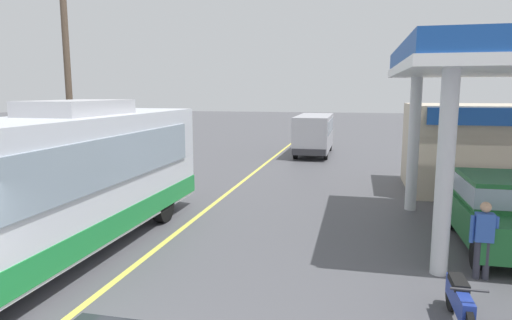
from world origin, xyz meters
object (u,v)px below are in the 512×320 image
Objects in this scene: pedestrian_by_shop at (488,206)px; pedestrian_near_pump at (484,236)px; car_at_pump at (496,208)px; minibus_opposing_lane at (314,131)px; coach_bus_main at (56,187)px; motorcycle_parked_forecourt at (459,301)px.

pedestrian_near_pump is at bearing -106.14° from pedestrian_by_shop.
minibus_opposing_lane is (-6.02, 15.84, 0.46)m from car_at_pump.
coach_bus_main is at bearing -163.20° from car_at_pump.
motorcycle_parked_forecourt is 1.08× the size of pedestrian_near_pump.
pedestrian_by_shop is (0.77, 2.66, 0.00)m from pedestrian_near_pump.
minibus_opposing_lane is at bearing 110.80° from car_at_pump.
coach_bus_main is at bearing -102.33° from minibus_opposing_lane.
car_at_pump is 2.53× the size of pedestrian_by_shop.
pedestrian_by_shop is (5.98, -15.30, -0.54)m from minibus_opposing_lane.
pedestrian_near_pump is at bearing 67.84° from motorcycle_parked_forecourt.
car_at_pump is 16.95m from minibus_opposing_lane.
motorcycle_parked_forecourt is (-1.68, -4.28, -0.57)m from car_at_pump.
pedestrian_near_pump is 2.77m from pedestrian_by_shop.
pedestrian_near_pump is at bearing -110.72° from car_at_pump.
coach_bus_main is 9.43m from pedestrian_near_pump.
car_at_pump is (10.15, 3.06, -0.71)m from coach_bus_main.
motorcycle_parked_forecourt is at bearing -8.16° from coach_bus_main.
coach_bus_main is 10.62m from car_at_pump.
car_at_pump is at bearing -69.20° from minibus_opposing_lane.
car_at_pump reaches higher than pedestrian_by_shop.
motorcycle_parked_forecourt is (8.47, -1.21, -1.28)m from coach_bus_main.
minibus_opposing_lane is 3.69× the size of pedestrian_near_pump.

